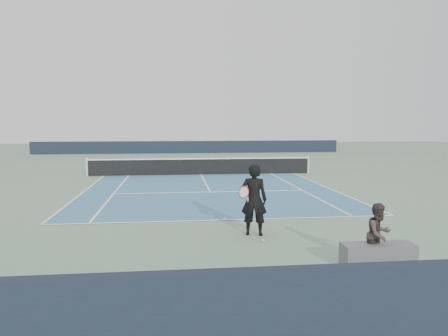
{
  "coord_description": "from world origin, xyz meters",
  "views": [
    {
      "loc": [
        -1.6,
        -25.06,
        3.03
      ],
      "look_at": [
        0.54,
        -6.85,
        1.1
      ],
      "focal_mm": 35.0,
      "sensor_mm": 36.0,
      "label": 1
    }
  ],
  "objects": [
    {
      "name": "tennis_ball",
      "position": [
        0.65,
        -14.45,
        0.04
      ],
      "size": [
        0.07,
        0.07,
        0.07
      ],
      "primitive_type": "sphere",
      "color": "#C8EA2F",
      "rests_on": "ground"
    },
    {
      "name": "windscreen_near",
      "position": [
        0.0,
        -19.88,
        0.6
      ],
      "size": [
        30.0,
        0.25,
        1.2
      ],
      "primitive_type": "cube",
      "color": "black",
      "rests_on": "ground"
    },
    {
      "name": "ground",
      "position": [
        0.0,
        0.0,
        0.0
      ],
      "size": [
        80.0,
        80.0,
        0.0
      ],
      "primitive_type": "plane",
      "color": "slate"
    },
    {
      "name": "windscreen_far",
      "position": [
        0.0,
        17.88,
        0.6
      ],
      "size": [
        30.0,
        0.25,
        1.2
      ],
      "primitive_type": "cube",
      "color": "black",
      "rests_on": "ground"
    },
    {
      "name": "court_surface",
      "position": [
        0.0,
        0.0,
        0.01
      ],
      "size": [
        10.97,
        23.77,
        0.01
      ],
      "primitive_type": "cube",
      "color": "teal",
      "rests_on": "ground"
    },
    {
      "name": "tennis_net",
      "position": [
        0.0,
        0.0,
        0.5
      ],
      "size": [
        12.9,
        0.1,
        1.07
      ],
      "color": "silver",
      "rests_on": "ground"
    },
    {
      "name": "tennis_player",
      "position": [
        0.54,
        -13.71,
        0.97
      ],
      "size": [
        0.87,
        0.7,
        1.93
      ],
      "color": "black",
      "rests_on": "ground"
    },
    {
      "name": "spectator_bench",
      "position": [
        2.66,
        -16.57,
        0.49
      ],
      "size": [
        1.6,
        1.04,
        1.35
      ],
      "color": "#56565B",
      "rests_on": "ground"
    }
  ]
}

